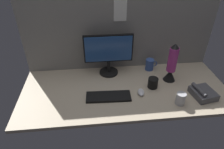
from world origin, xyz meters
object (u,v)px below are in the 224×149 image
mouse (141,92)px  mug_ceramic_blue (150,65)px  desk_phone (203,93)px  keyboard (109,97)px  mug_steel (181,99)px  mug_black_travel (153,83)px  monitor (108,53)px  lava_lamp (172,65)px

mouse → mug_ceramic_blue: bearing=73.1°
mouse → desk_phone: desk_phone is taller
keyboard → mouse: 27.92cm
mug_steel → mug_black_travel: size_ratio=1.09×
keyboard → mug_steel: bearing=-10.9°
monitor → mug_ceramic_blue: monitor is taller
mug_steel → lava_lamp: (2.61, 32.77, 10.50)cm
monitor → mouse: monitor is taller
mug_black_travel → lava_lamp: bearing=27.3°
mug_steel → mug_ceramic_blue: size_ratio=0.85×
keyboard → mug_steel: (56.07, -13.23, 4.02)cm
mouse → mug_steel: bearing=-20.3°
mouse → mug_steel: size_ratio=0.96×
mouse → mug_black_travel: bearing=41.3°
desk_phone → mug_ceramic_blue: bearing=126.6°
mug_black_travel → desk_phone: size_ratio=0.43×
mug_black_travel → lava_lamp: 23.53cm
mug_ceramic_blue → mouse: bearing=-114.7°
monitor → mouse: size_ratio=4.73×
keyboard → lava_lamp: (58.68, 19.54, 14.52)cm
keyboard → mug_ceramic_blue: bearing=43.3°
lava_lamp → keyboard: bearing=-161.6°
mug_black_travel → lava_lamp: (18.54, 9.55, 10.90)cm
mug_steel → lava_lamp: lava_lamp is taller
monitor → mug_black_travel: size_ratio=4.92×
keyboard → lava_lamp: bearing=20.8°
desk_phone → mug_steel: bearing=-162.9°
mug_ceramic_blue → mug_black_travel: mug_ceramic_blue is taller
mug_black_travel → desk_phone: mug_black_travel is taller
mug_ceramic_blue → keyboard: bearing=-139.1°
mug_steel → mug_black_travel: mug_steel is taller
mouse → mug_ceramic_blue: mug_ceramic_blue is taller
monitor → mouse: 47.67cm
mug_black_travel → keyboard: bearing=-166.0°
keyboard → mug_black_travel: 41.52cm
monitor → mug_steel: size_ratio=4.52×
mouse → mug_black_travel: size_ratio=1.04×
monitor → mug_black_travel: (36.55, -27.36, -17.62)cm
keyboard → lava_lamp: lava_lamp is taller
lava_lamp → desk_phone: bearing=-52.7°
mouse → mug_ceramic_blue: (16.99, 36.97, 4.01)cm
desk_phone → lava_lamp: bearing=127.3°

